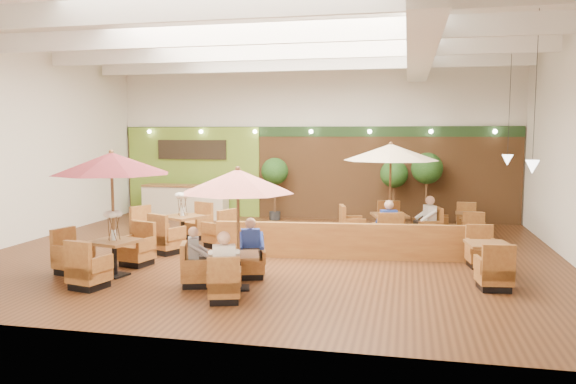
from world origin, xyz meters
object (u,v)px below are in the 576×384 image
(table_1, at_px, (235,200))
(diner_4, at_px, (428,216))
(topiary_1, at_px, (394,176))
(diner_2, at_px, (196,250))
(service_counter, at_px, (185,202))
(table_3, at_px, (183,229))
(booth_divider, at_px, (344,241))
(table_0, at_px, (109,186))
(topiary_2, at_px, (427,171))
(diner_1, at_px, (251,242))
(table_4, at_px, (487,261))
(table_5, at_px, (460,225))
(diner_0, at_px, (224,260))
(table_2, at_px, (390,175))
(topiary_0, at_px, (275,174))
(diner_3, at_px, (388,221))

(table_1, bearing_deg, diner_4, 37.63)
(topiary_1, bearing_deg, diner_2, -112.67)
(service_counter, height_order, table_3, table_3)
(booth_divider, xyz_separation_m, topiary_1, (1.02, 5.53, 1.15))
(booth_divider, height_order, table_0, table_0)
(table_3, relative_size, topiary_2, 1.24)
(service_counter, xyz_separation_m, table_1, (4.48, -8.36, 1.14))
(booth_divider, bearing_deg, diner_4, 42.09)
(service_counter, bearing_deg, diner_2, -66.33)
(table_1, height_order, topiary_2, table_1)
(diner_1, xyz_separation_m, diner_2, (-0.86, -0.86, -0.03))
(table_4, distance_m, diner_2, 5.99)
(table_5, xyz_separation_m, diner_0, (-4.68, -7.55, 0.44))
(service_counter, height_order, table_4, service_counter)
(table_2, distance_m, topiary_0, 5.21)
(topiary_0, distance_m, diner_0, 9.56)
(topiary_0, relative_size, diner_4, 2.51)
(table_5, bearing_deg, topiary_0, 165.63)
(table_2, bearing_deg, table_3, -178.60)
(table_0, distance_m, diner_3, 6.87)
(table_2, height_order, diner_2, table_2)
(table_0, bearing_deg, table_3, 99.93)
(booth_divider, relative_size, table_4, 2.43)
(table_1, bearing_deg, diner_2, 163.16)
(booth_divider, bearing_deg, topiary_0, 113.00)
(table_2, bearing_deg, diner_4, -14.49)
(service_counter, relative_size, table_4, 1.18)
(service_counter, distance_m, diner_1, 8.76)
(topiary_1, distance_m, diner_3, 4.40)
(diner_1, bearing_deg, table_3, -65.68)
(topiary_2, xyz_separation_m, diner_4, (-0.06, -3.32, -0.98))
(table_4, relative_size, table_5, 1.08)
(table_1, xyz_separation_m, diner_4, (3.75, 5.25, -0.94))
(table_3, bearing_deg, diner_0, -34.78)
(table_3, height_order, topiary_2, topiary_2)
(table_5, bearing_deg, table_1, -122.28)
(table_0, relative_size, topiary_0, 1.26)
(booth_divider, distance_m, diner_4, 3.01)
(diner_1, bearing_deg, diner_2, 25.96)
(booth_divider, bearing_deg, table_3, 165.65)
(table_1, xyz_separation_m, diner_2, (-0.81, 0.00, -0.99))
(service_counter, height_order, topiary_2, topiary_2)
(table_1, xyz_separation_m, diner_0, (0.05, -0.86, -0.95))
(service_counter, relative_size, table_1, 1.23)
(diner_0, relative_size, diner_3, 0.98)
(booth_divider, height_order, table_1, table_1)
(diner_2, distance_m, diner_4, 6.96)
(table_1, relative_size, diner_1, 3.07)
(table_4, height_order, topiary_2, topiary_2)
(diner_1, relative_size, diner_2, 1.10)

